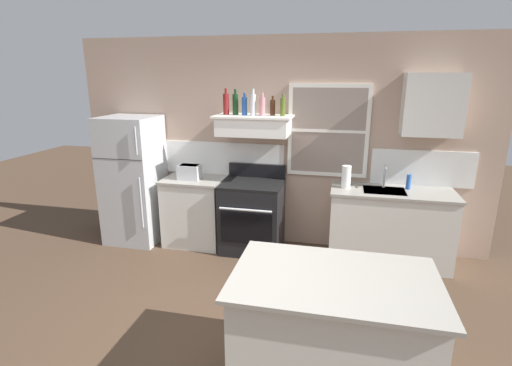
% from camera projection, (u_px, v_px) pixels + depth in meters
% --- Properties ---
extents(ground_plane, '(16.00, 16.00, 0.00)m').
position_uv_depth(ground_plane, '(231.00, 343.00, 3.33)').
color(ground_plane, '#4C3828').
extents(back_wall, '(5.40, 0.11, 2.70)m').
position_uv_depth(back_wall, '(279.00, 144.00, 5.05)').
color(back_wall, tan).
rests_on(back_wall, ground_plane).
extents(refrigerator, '(0.70, 0.72, 1.70)m').
position_uv_depth(refrigerator, '(133.00, 180.00, 5.23)').
color(refrigerator, '#B7BABC').
rests_on(refrigerator, ground_plane).
extents(counter_left_of_stove, '(0.79, 0.63, 0.91)m').
position_uv_depth(counter_left_of_stove, '(195.00, 211.00, 5.22)').
color(counter_left_of_stove, silver).
rests_on(counter_left_of_stove, ground_plane).
extents(toaster, '(0.30, 0.20, 0.19)m').
position_uv_depth(toaster, '(190.00, 172.00, 5.03)').
color(toaster, silver).
rests_on(toaster, counter_left_of_stove).
extents(stove_range, '(0.76, 0.69, 1.09)m').
position_uv_depth(stove_range, '(252.00, 216.00, 5.01)').
color(stove_range, black).
rests_on(stove_range, ground_plane).
extents(range_hood_shelf, '(0.96, 0.52, 0.24)m').
position_uv_depth(range_hood_shelf, '(254.00, 125.00, 4.78)').
color(range_hood_shelf, white).
extents(bottle_red_label_wine, '(0.07, 0.07, 0.32)m').
position_uv_depth(bottle_red_label_wine, '(226.00, 104.00, 4.79)').
color(bottle_red_label_wine, maroon).
rests_on(bottle_red_label_wine, range_hood_shelf).
extents(bottle_dark_green_wine, '(0.07, 0.07, 0.31)m').
position_uv_depth(bottle_dark_green_wine, '(235.00, 104.00, 4.78)').
color(bottle_dark_green_wine, '#143819').
rests_on(bottle_dark_green_wine, range_hood_shelf).
extents(bottle_blue_liqueur, '(0.07, 0.07, 0.27)m').
position_uv_depth(bottle_blue_liqueur, '(245.00, 106.00, 4.72)').
color(bottle_blue_liqueur, '#1E478C').
rests_on(bottle_blue_liqueur, range_hood_shelf).
extents(bottle_clear_tall, '(0.06, 0.06, 0.32)m').
position_uv_depth(bottle_clear_tall, '(253.00, 104.00, 4.67)').
color(bottle_clear_tall, silver).
rests_on(bottle_clear_tall, range_hood_shelf).
extents(bottle_rose_pink, '(0.07, 0.07, 0.28)m').
position_uv_depth(bottle_rose_pink, '(262.00, 106.00, 4.65)').
color(bottle_rose_pink, '#C67F84').
rests_on(bottle_rose_pink, range_hood_shelf).
extents(bottle_brown_stout, '(0.06, 0.06, 0.24)m').
position_uv_depth(bottle_brown_stout, '(273.00, 107.00, 4.70)').
color(bottle_brown_stout, '#381E0F').
rests_on(bottle_brown_stout, range_hood_shelf).
extents(bottle_olive_oil_square, '(0.06, 0.06, 0.26)m').
position_uv_depth(bottle_olive_oil_square, '(283.00, 107.00, 4.64)').
color(bottle_olive_oil_square, '#4C601E').
rests_on(bottle_olive_oil_square, range_hood_shelf).
extents(counter_right_with_sink, '(1.43, 0.63, 0.91)m').
position_uv_depth(counter_right_with_sink, '(389.00, 226.00, 4.68)').
color(counter_right_with_sink, silver).
rests_on(counter_right_with_sink, ground_plane).
extents(sink_faucet, '(0.03, 0.17, 0.28)m').
position_uv_depth(sink_faucet, '(385.00, 174.00, 4.62)').
color(sink_faucet, silver).
rests_on(sink_faucet, counter_right_with_sink).
extents(paper_towel_roll, '(0.11, 0.11, 0.27)m').
position_uv_depth(paper_towel_roll, '(346.00, 177.00, 4.64)').
color(paper_towel_roll, white).
rests_on(paper_towel_roll, counter_right_with_sink).
extents(dish_soap_bottle, '(0.06, 0.06, 0.18)m').
position_uv_depth(dish_soap_bottle, '(409.00, 182.00, 4.59)').
color(dish_soap_bottle, blue).
rests_on(dish_soap_bottle, counter_right_with_sink).
extents(kitchen_island, '(1.40, 0.90, 0.91)m').
position_uv_depth(kitchen_island, '(331.00, 334.00, 2.74)').
color(kitchen_island, silver).
rests_on(kitchen_island, ground_plane).
extents(upper_cabinet_right, '(0.64, 0.32, 0.70)m').
position_uv_depth(upper_cabinet_right, '(433.00, 105.00, 4.35)').
color(upper_cabinet_right, silver).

